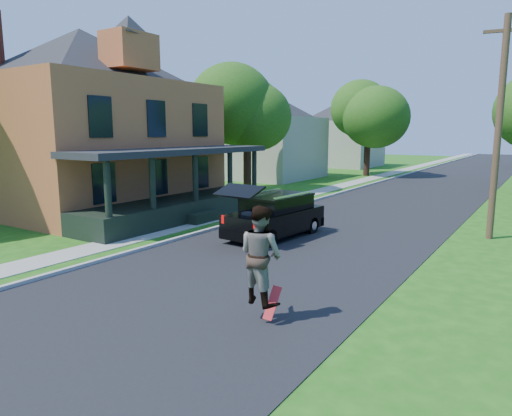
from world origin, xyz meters
The scene contains 14 objects.
ground centered at (0.00, 0.00, 0.00)m, with size 140.00×140.00×0.00m, color #1C5611.
street centered at (0.00, 20.00, 0.00)m, with size 8.00×120.00×0.02m, color black.
curb centered at (-4.05, 20.00, 0.00)m, with size 0.15×120.00×0.12m, color #A3A39E.
sidewalk centered at (-5.60, 20.00, 0.00)m, with size 1.30×120.00×0.03m, color gray.
front_walk centered at (-9.50, 6.00, 0.00)m, with size 6.50×1.20×0.03m, color gray.
main_house centered at (-12.80, 5.99, 4.92)m, with size 15.56×15.56×10.10m.
neighbor_house_mid centered at (-13.50, 24.00, 4.19)m, with size 12.78×12.78×8.30m.
neighbor_house_far centered at (-13.50, 40.00, 4.19)m, with size 12.78×12.78×8.30m.
black_suv centered at (-1.40, 5.25, 0.80)m, with size 2.11×4.63×2.09m.
skateboarder centered at (2.16, -1.32, 1.38)m, with size 1.14×0.98×2.02m.
skateboard centered at (2.40, -1.24, 0.36)m, with size 0.21×0.52×0.61m.
tree_left_mid centered at (-9.69, 15.71, 5.34)m, with size 6.23×6.35×8.21m.
tree_left_far centered at (-6.89, 30.35, 5.82)m, with size 6.01×5.81×8.81m.
utility_pole_near centered at (5.25, 9.31, 4.00)m, with size 1.45×0.33×7.75m.
Camera 1 is at (6.94, -8.84, 3.82)m, focal length 32.00 mm.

